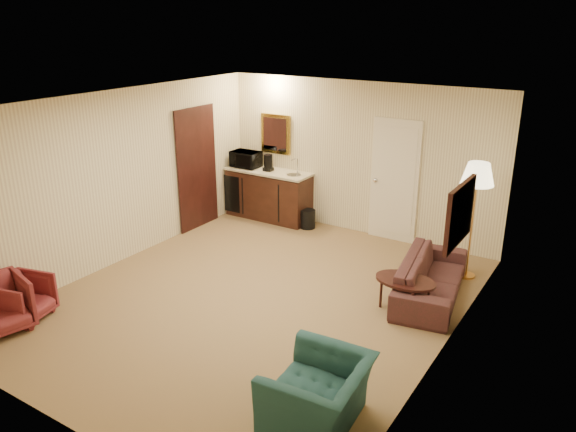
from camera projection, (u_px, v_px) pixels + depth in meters
The scene contains 11 objects.
ground at pixel (257, 298), 7.57m from camera, with size 6.00×6.00×0.00m, color olive.
room_walls at pixel (281, 161), 7.65m from camera, with size 5.02×6.01×2.61m.
wetbar_cabinet at pixel (269, 194), 10.41m from camera, with size 1.64×0.58×0.92m, color #381A11.
sofa at pixel (432, 271), 7.50m from camera, with size 1.88×0.55×0.74m, color black.
teal_armchair at pixel (318, 384), 5.12m from camera, with size 0.97×0.63×0.85m, color #1D4A49.
rose_chair_near at pixel (22, 296), 6.96m from camera, with size 0.60×0.56×0.62m, color maroon.
coffee_table at pixel (404, 295), 7.16m from camera, with size 0.78×0.53×0.45m, color black.
floor_lamp at pixel (472, 221), 7.90m from camera, with size 0.45×0.45×1.72m, color #BA853E.
waste_bin at pixel (308, 219), 10.01m from camera, with size 0.27×0.27×0.34m, color black.
microwave at pixel (246, 157), 10.43m from camera, with size 0.53×0.30×0.36m, color black.
coffee_maker at pixel (268, 163), 10.18m from camera, with size 0.16×0.16×0.30m, color black.
Camera 1 is at (3.97, -5.48, 3.60)m, focal length 35.00 mm.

